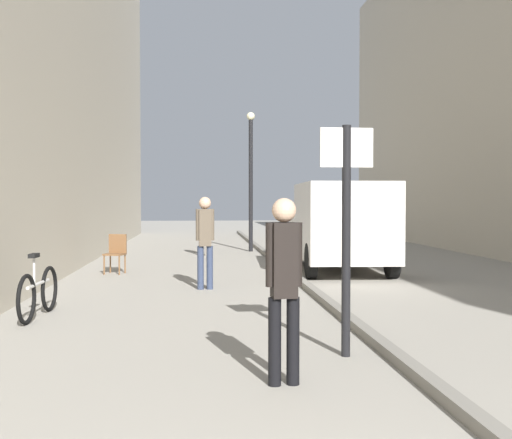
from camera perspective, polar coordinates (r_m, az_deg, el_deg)
ground_plane at (r=13.52m, az=-2.89°, el=-5.70°), size 80.00×80.00×0.00m
kerb_strip at (r=13.67m, az=3.77°, el=-5.36°), size 0.16×40.00×0.12m
pedestrian_main_foreground at (r=19.74m, az=-4.79°, el=-0.48°), size 0.34×0.22×1.70m
pedestrian_mid_block at (r=12.28m, az=-4.69°, el=-1.52°), size 0.36×0.24×1.83m
pedestrian_far_crossing at (r=5.92m, az=2.58°, el=-5.32°), size 0.35×0.23×1.78m
delivery_van at (r=15.68m, az=7.65°, el=-0.36°), size 2.30×5.02×2.17m
street_sign_post at (r=7.04m, az=8.28°, el=0.00°), size 0.60×0.10×2.60m
lamp_post at (r=21.30m, az=-0.49°, el=4.38°), size 0.28×0.28×4.76m
bicycle_leaning at (r=9.91m, az=-19.32°, el=-6.32°), size 0.18×1.77×0.98m
cafe_chair_near_window at (r=15.29m, az=-12.71°, el=-2.81°), size 0.54×0.54×0.94m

